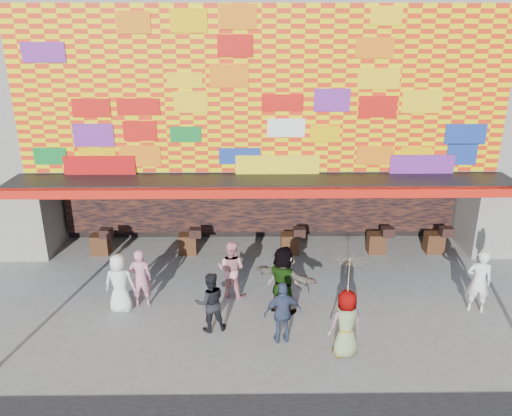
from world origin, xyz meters
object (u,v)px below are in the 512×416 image
object	(u,v)px
ped_h	(479,281)
ped_i	(231,269)
ped_b	(141,278)
ped_f	(283,280)
ped_e	(283,313)
ped_d	(284,280)
ped_a	(120,283)
ped_g	(346,323)
ped_c	(210,302)
parasol	(349,275)

from	to	relation	value
ped_h	ped_i	world-z (taller)	ped_h
ped_b	ped_f	distance (m)	3.94
ped_f	ped_e	bearing A→B (deg)	115.28
ped_d	ped_i	bearing A→B (deg)	1.09
ped_a	ped_h	world-z (taller)	ped_h
ped_g	ped_i	distance (m)	3.94
ped_c	ped_g	world-z (taller)	ped_g
ped_c	ped_f	xyz separation A→B (m)	(1.91, 0.85, 0.16)
ped_f	ped_i	bearing A→B (deg)	-1.96
ped_d	ped_g	distance (m)	2.63
ped_g	ped_h	bearing A→B (deg)	-172.86
ped_b	ped_e	distance (m)	4.22
ped_c	ped_d	size ratio (longest dim) A/B	1.03
ped_d	parasol	bearing A→B (deg)	138.82
ped_b	ped_i	bearing A→B (deg)	-175.72
ped_e	ped_g	size ratio (longest dim) A/B	0.96
ped_d	parasol	world-z (taller)	parasol
ped_a	ped_h	size ratio (longest dim) A/B	0.93
ped_a	ped_g	bearing A→B (deg)	161.37
ped_b	ped_h	size ratio (longest dim) A/B	0.94
ped_e	ped_h	distance (m)	5.56
ped_g	ped_c	bearing A→B (deg)	-36.74
ped_e	ped_h	bearing A→B (deg)	-177.64
ped_g	ped_f	bearing A→B (deg)	-73.50
ped_b	ped_e	world-z (taller)	ped_b
ped_g	ped_a	bearing A→B (deg)	-37.90
ped_d	ped_i	size ratio (longest dim) A/B	0.91
ped_d	ped_f	bearing A→B (deg)	100.27
ped_a	ped_c	size ratio (longest dim) A/B	1.04
ped_a	ped_g	size ratio (longest dim) A/B	0.99
ped_g	parasol	xyz separation A→B (m)	(0.00, 0.00, 1.28)
ped_f	ped_h	xyz separation A→B (m)	(5.30, -0.03, -0.06)
ped_b	ped_h	distance (m)	9.23
ped_e	parasol	world-z (taller)	parasol
ped_a	ped_b	bearing A→B (deg)	-151.93
ped_f	parasol	size ratio (longest dim) A/B	1.06
ped_i	ped_e	bearing A→B (deg)	141.48
ped_a	ped_g	world-z (taller)	ped_g
parasol	ped_e	bearing A→B (deg)	159.54
ped_f	ped_h	bearing A→B (deg)	-151.21
ped_c	parasol	distance (m)	3.68
ped_a	ped_f	size ratio (longest dim) A/B	0.87
ped_a	ped_d	size ratio (longest dim) A/B	1.08
ped_e	parasol	distance (m)	2.03
ped_d	ped_e	xyz separation A→B (m)	(-0.15, -1.76, 0.03)
ped_h	parasol	distance (m)	4.55
ped_f	parasol	xyz separation A→B (m)	(1.35, -1.93, 1.17)
ped_c	ped_e	xyz separation A→B (m)	(1.81, -0.53, 0.01)
ped_g	ped_b	bearing A→B (deg)	-42.11
ped_b	ped_h	xyz separation A→B (m)	(9.22, -0.41, 0.05)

